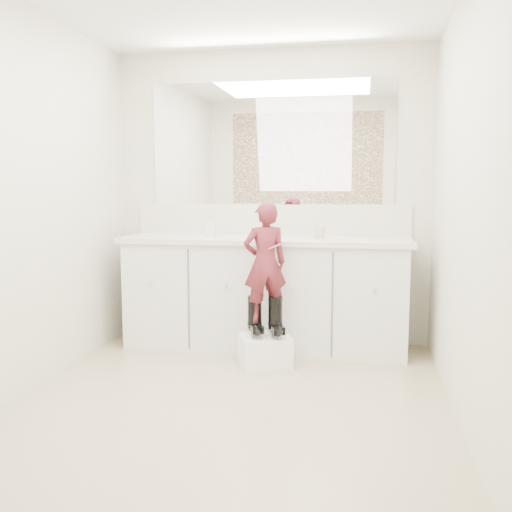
# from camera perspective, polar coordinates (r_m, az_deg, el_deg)

# --- Properties ---
(floor) EXTENTS (3.00, 3.00, 0.00)m
(floor) POSITION_cam_1_polar(r_m,az_deg,el_deg) (3.53, -2.59, -14.51)
(floor) COLOR #968462
(floor) RESTS_ON ground
(wall_back) EXTENTS (2.60, 0.00, 2.60)m
(wall_back) POSITION_cam_1_polar(r_m,az_deg,el_deg) (4.76, 1.49, 5.89)
(wall_back) COLOR beige
(wall_back) RESTS_ON floor
(wall_front) EXTENTS (2.60, 0.00, 2.60)m
(wall_front) POSITION_cam_1_polar(r_m,az_deg,el_deg) (1.86, -13.44, 3.74)
(wall_front) COLOR beige
(wall_front) RESTS_ON floor
(wall_left) EXTENTS (0.00, 3.00, 3.00)m
(wall_left) POSITION_cam_1_polar(r_m,az_deg,el_deg) (3.80, -22.21, 5.05)
(wall_left) COLOR beige
(wall_left) RESTS_ON floor
(wall_right) EXTENTS (0.00, 3.00, 3.00)m
(wall_right) POSITION_cam_1_polar(r_m,az_deg,el_deg) (3.24, 20.34, 4.86)
(wall_right) COLOR beige
(wall_right) RESTS_ON floor
(vanity_cabinet) EXTENTS (2.20, 0.55, 0.85)m
(vanity_cabinet) POSITION_cam_1_polar(r_m,az_deg,el_deg) (4.57, 0.91, -3.94)
(vanity_cabinet) COLOR silver
(vanity_cabinet) RESTS_ON floor
(countertop) EXTENTS (2.28, 0.58, 0.04)m
(countertop) POSITION_cam_1_polar(r_m,az_deg,el_deg) (4.49, 0.88, 1.60)
(countertop) COLOR beige
(countertop) RESTS_ON vanity_cabinet
(backsplash) EXTENTS (2.28, 0.03, 0.25)m
(backsplash) POSITION_cam_1_polar(r_m,az_deg,el_deg) (4.75, 1.45, 3.66)
(backsplash) COLOR beige
(backsplash) RESTS_ON countertop
(mirror) EXTENTS (2.00, 0.02, 1.00)m
(mirror) POSITION_cam_1_polar(r_m,az_deg,el_deg) (4.76, 1.48, 11.19)
(mirror) COLOR white
(mirror) RESTS_ON wall_back
(dot_panel) EXTENTS (2.00, 0.01, 1.20)m
(dot_panel) POSITION_cam_1_polar(r_m,az_deg,el_deg) (1.90, -13.72, 17.44)
(dot_panel) COLOR #472819
(dot_panel) RESTS_ON wall_front
(faucet) EXTENTS (0.08, 0.08, 0.10)m
(faucet) POSITION_cam_1_polar(r_m,az_deg,el_deg) (4.65, 1.23, 2.65)
(faucet) COLOR silver
(faucet) RESTS_ON countertop
(cup) EXTENTS (0.12, 0.12, 0.10)m
(cup) POSITION_cam_1_polar(r_m,az_deg,el_deg) (4.47, 6.39, 2.41)
(cup) COLOR beige
(cup) RESTS_ON countertop
(soap_bottle) EXTENTS (0.08, 0.08, 0.17)m
(soap_bottle) POSITION_cam_1_polar(r_m,az_deg,el_deg) (4.62, -4.54, 3.01)
(soap_bottle) COLOR silver
(soap_bottle) RESTS_ON countertop
(step_stool) EXTENTS (0.44, 0.41, 0.22)m
(step_stool) POSITION_cam_1_polar(r_m,az_deg,el_deg) (4.18, 0.89, -9.44)
(step_stool) COLOR white
(step_stool) RESTS_ON floor
(boot_left) EXTENTS (0.18, 0.22, 0.29)m
(boot_left) POSITION_cam_1_polar(r_m,az_deg,el_deg) (4.13, -0.14, -5.98)
(boot_left) COLOR black
(boot_left) RESTS_ON step_stool
(boot_right) EXTENTS (0.18, 0.22, 0.29)m
(boot_right) POSITION_cam_1_polar(r_m,az_deg,el_deg) (4.10, 1.93, -6.06)
(boot_right) COLOR black
(boot_right) RESTS_ON step_stool
(toddler) EXTENTS (0.37, 0.32, 0.86)m
(toddler) POSITION_cam_1_polar(r_m,az_deg,el_deg) (4.04, 0.90, -0.70)
(toddler) COLOR #972E3A
(toddler) RESTS_ON step_stool
(toothbrush) EXTENTS (0.13, 0.07, 0.06)m
(toothbrush) POSITION_cam_1_polar(r_m,az_deg,el_deg) (4.00, 1.86, 0.95)
(toothbrush) COLOR #D3529A
(toothbrush) RESTS_ON toddler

